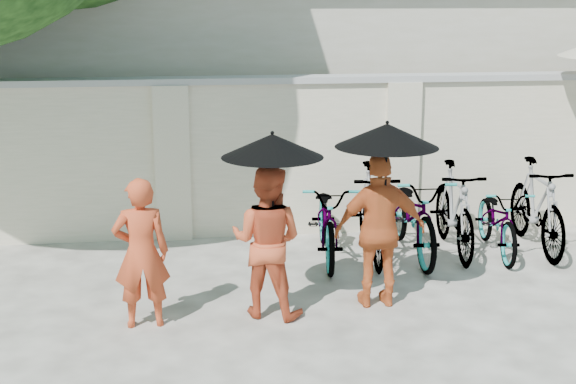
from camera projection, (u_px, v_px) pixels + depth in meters
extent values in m
plane|color=beige|center=(278.00, 329.00, 7.63)|extent=(80.00, 80.00, 0.00)
cube|color=beige|center=(325.00, 158.00, 10.59)|extent=(20.00, 0.30, 2.00)
cube|color=beige|center=(345.00, 81.00, 14.23)|extent=(14.00, 6.00, 3.20)
imported|color=#C54421|center=(141.00, 253.00, 7.56)|extent=(0.56, 0.39, 1.46)
imported|color=#C94D29|center=(267.00, 241.00, 7.82)|extent=(0.91, 0.83, 1.52)
cylinder|color=black|center=(273.00, 190.00, 7.62)|extent=(0.02, 0.02, 0.86)
cone|color=black|center=(272.00, 146.00, 7.52)|extent=(0.97, 0.97, 0.22)
imported|color=#CA5C29|center=(380.00, 231.00, 8.06)|extent=(0.93, 0.39, 1.58)
cylinder|color=black|center=(386.00, 180.00, 7.85)|extent=(0.02, 0.02, 0.88)
cone|color=black|center=(387.00, 135.00, 7.75)|extent=(1.01, 1.01, 0.23)
imported|color=slate|center=(328.00, 220.00, 9.56)|extent=(0.83, 1.92, 0.98)
imported|color=slate|center=(371.00, 213.00, 9.59)|extent=(0.67, 1.90, 1.12)
imported|color=slate|center=(413.00, 215.00, 9.67)|extent=(0.71, 1.98, 1.03)
imported|color=slate|center=(454.00, 209.00, 9.77)|extent=(0.67, 1.87, 1.10)
imported|color=slate|center=(498.00, 220.00, 9.77)|extent=(0.74, 1.69, 0.86)
imported|color=slate|center=(537.00, 206.00, 9.89)|extent=(0.65, 1.89, 1.12)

